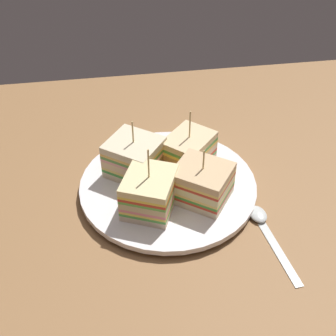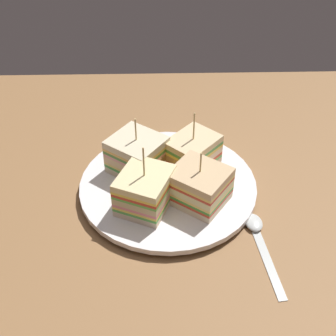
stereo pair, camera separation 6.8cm
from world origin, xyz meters
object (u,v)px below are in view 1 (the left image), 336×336
object	(u,v)px
sandwich_wedge_2	(150,192)
spoon	(263,224)
sandwich_wedge_0	(189,151)
sandwich_wedge_1	(135,157)
sandwich_wedge_3	(202,183)
plate	(168,186)
chip_pile	(157,182)

from	to	relation	value
sandwich_wedge_2	spoon	xyz separation A→B (cm)	(-15.91, 4.93, -4.13)
spoon	sandwich_wedge_2	bearing A→B (deg)	66.02
sandwich_wedge_0	sandwich_wedge_1	world-z (taller)	sandwich_wedge_0
spoon	sandwich_wedge_3	bearing A→B (deg)	47.35
sandwich_wedge_0	sandwich_wedge_3	xyz separation A→B (cm)	(-0.37, 8.17, 0.14)
plate	sandwich_wedge_2	size ratio (longest dim) A/B	2.60
sandwich_wedge_1	chip_pile	size ratio (longest dim) A/B	1.44
sandwich_wedge_2	sandwich_wedge_3	distance (cm)	7.90
sandwich_wedge_2	spoon	distance (cm)	17.17
sandwich_wedge_2	sandwich_wedge_3	size ratio (longest dim) A/B	1.02
sandwich_wedge_3	spoon	distance (cm)	10.74
plate	sandwich_wedge_2	distance (cm)	6.87
plate	sandwich_wedge_3	world-z (taller)	sandwich_wedge_3
chip_pile	spoon	bearing A→B (deg)	146.56
sandwich_wedge_1	spoon	size ratio (longest dim) A/B	0.71
sandwich_wedge_3	spoon	xyz separation A→B (cm)	(-8.07, 5.84, -4.00)
sandwich_wedge_0	sandwich_wedge_1	distance (cm)	8.85
sandwich_wedge_0	sandwich_wedge_3	size ratio (longest dim) A/B	0.96
sandwich_wedge_0	chip_pile	world-z (taller)	sandwich_wedge_0
chip_pile	sandwich_wedge_1	bearing A→B (deg)	-51.63
sandwich_wedge_3	chip_pile	xyz separation A→B (cm)	(6.19, -3.58, -2.02)
sandwich_wedge_1	spoon	world-z (taller)	sandwich_wedge_1
spoon	plate	bearing A→B (deg)	45.32
sandwich_wedge_0	sandwich_wedge_3	distance (cm)	8.18
sandwich_wedge_1	spoon	xyz separation A→B (cm)	(-17.25, 13.19, -4.17)
plate	sandwich_wedge_3	xyz separation A→B (cm)	(-4.42, 3.89, 3.41)
plate	sandwich_wedge_1	distance (cm)	6.89
sandwich_wedge_3	chip_pile	bearing A→B (deg)	5.94
sandwich_wedge_0	chip_pile	bearing A→B (deg)	-8.81
sandwich_wedge_1	chip_pile	bearing A→B (deg)	-14.84
plate	chip_pile	world-z (taller)	chip_pile
plate	sandwich_wedge_3	distance (cm)	6.80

